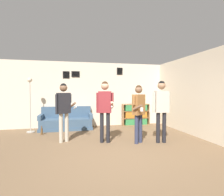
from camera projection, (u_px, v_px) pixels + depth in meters
name	position (u px, v px, depth m)	size (l,w,h in m)	color
ground_plane	(120.00, 160.00, 3.76)	(20.00, 20.00, 0.00)	brown
wall_back	(97.00, 94.00, 7.48)	(8.21, 0.08, 2.70)	beige
wall_right	(186.00, 95.00, 6.21)	(0.06, 6.23, 2.70)	beige
couch	(66.00, 122.00, 6.84)	(1.99, 0.80, 0.86)	#3D5670
bookshelf	(136.00, 115.00, 7.66)	(1.18, 0.30, 0.93)	olive
floor_lamp	(30.00, 99.00, 6.25)	(0.28, 0.28, 1.97)	#ADA89E
person_player_foreground_left	(64.00, 106.00, 5.05)	(0.60, 0.38, 1.71)	#B7AD99
person_player_foreground_center	(105.00, 105.00, 4.99)	(0.48, 0.55, 1.76)	black
person_watcher_holding_cup	(139.00, 108.00, 4.95)	(0.44, 0.56, 1.65)	#2D334C
person_spectator_near_bookshelf	(161.00, 104.00, 4.99)	(0.50, 0.25, 1.78)	black
bottle_on_floor	(42.00, 131.00, 5.95)	(0.07, 0.07, 0.30)	brown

